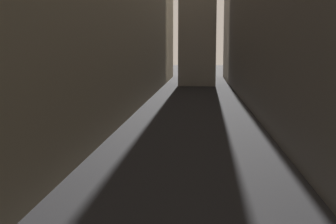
% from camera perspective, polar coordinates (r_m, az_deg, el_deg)
% --- Properties ---
extents(ground_plane, '(264.00, 264.00, 0.00)m').
position_cam_1_polar(ground_plane, '(42.96, 3.30, 0.13)').
color(ground_plane, '#232326').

